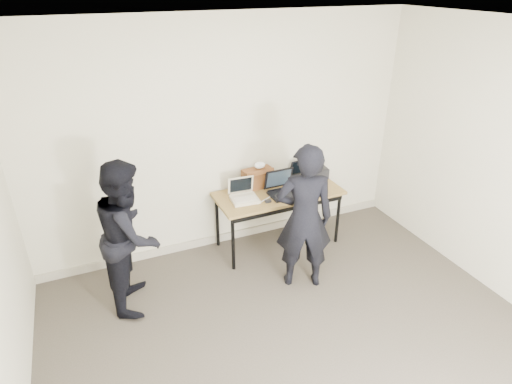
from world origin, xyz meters
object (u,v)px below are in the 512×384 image
laptop_center (283,188)px  laptop_right (305,175)px  person_observer (129,235)px  laptop_beige (244,196)px  leather_satchel (258,178)px  equipment_box (317,173)px  person_typist (304,218)px  desk (279,197)px

laptop_center → laptop_right: bearing=26.7°
person_observer → laptop_right: bearing=-62.3°
laptop_beige → leather_satchel: bearing=43.7°
equipment_box → person_typist: size_ratio=0.14×
desk → laptop_beige: (-0.45, 0.00, 0.11)m
leather_satchel → person_typist: person_typist is taller
laptop_right → person_typist: person_typist is taller
laptop_center → person_observer: person_observer is taller
laptop_center → person_observer: bearing=-172.2°
desk → person_observer: size_ratio=0.97×
person_typist → laptop_right: bearing=-98.5°
laptop_right → person_observer: bearing=-173.1°
laptop_center → desk: bearing=131.4°
desk → leather_satchel: size_ratio=4.03×
laptop_center → leather_satchel: size_ratio=0.98×
desk → leather_satchel: (-0.18, 0.23, 0.19)m
laptop_right → person_observer: 2.29m
laptop_center → equipment_box: size_ratio=1.58×
desk → person_observer: bearing=-170.1°
person_typist → laptop_beige: bearing=-43.8°
desk → laptop_beige: laptop_beige is taller
person_typist → laptop_center: bearing=-78.1°
equipment_box → desk: bearing=-163.1°
equipment_box → laptop_center: bearing=-159.7°
laptop_beige → laptop_right: laptop_right is taller
laptop_beige → laptop_right: 0.93m
laptop_beige → equipment_box: 1.09m
desk → person_observer: person_observer is taller
laptop_beige → person_typist: bearing=-61.1°
desk → laptop_right: size_ratio=4.14×
equipment_box → person_observer: bearing=-167.6°
leather_satchel → person_observer: size_ratio=0.24×
person_observer → laptop_beige: bearing=-61.6°
laptop_beige → laptop_right: size_ratio=0.87×
equipment_box → person_typist: bearing=-126.9°
desk → leather_satchel: 0.34m
person_observer → equipment_box: bearing=-63.5°
laptop_center → person_typist: bearing=-100.9°
laptop_beige → person_observer: 1.36m
leather_satchel → person_typist: 1.00m
equipment_box → person_observer: (-2.40, -0.53, -0.01)m
laptop_center → person_typist: size_ratio=0.23×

